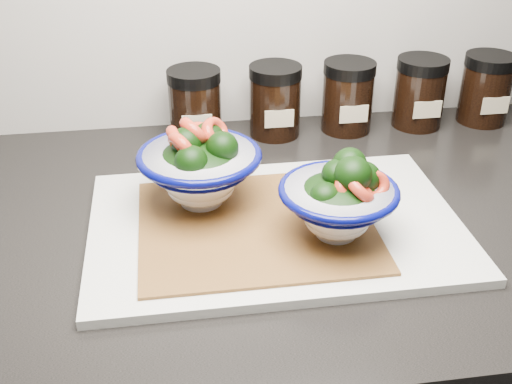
{
  "coord_description": "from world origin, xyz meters",
  "views": [
    {
      "loc": [
        -0.22,
        0.77,
        1.34
      ],
      "look_at": [
        -0.13,
        1.41,
        0.96
      ],
      "focal_mm": 45.0,
      "sensor_mm": 36.0,
      "label": 1
    }
  ],
  "objects": [
    {
      "name": "bowl_left",
      "position": [
        -0.19,
        1.47,
        0.97
      ],
      "size": [
        0.16,
        0.16,
        0.12
      ],
      "rotation": [
        0.0,
        0.0,
        0.27
      ],
      "color": "white",
      "rests_on": "bamboo_mat"
    },
    {
      "name": "spice_jar_d",
      "position": [
        0.18,
        1.69,
        0.96
      ],
      "size": [
        0.08,
        0.08,
        0.11
      ],
      "color": "black",
      "rests_on": "countertop"
    },
    {
      "name": "spice_jar_e",
      "position": [
        0.3,
        1.69,
        0.96
      ],
      "size": [
        0.08,
        0.08,
        0.11
      ],
      "color": "black",
      "rests_on": "countertop"
    },
    {
      "name": "countertop",
      "position": [
        0.0,
        1.45,
        0.88
      ],
      "size": [
        3.5,
        0.6,
        0.04
      ],
      "primitive_type": "cube",
      "color": "black",
      "rests_on": "cabinet"
    },
    {
      "name": "bowl_right",
      "position": [
        -0.03,
        1.37,
        0.96
      ],
      "size": [
        0.14,
        0.14,
        0.1
      ],
      "rotation": [
        0.0,
        0.0,
        0.33
      ],
      "color": "white",
      "rests_on": "bamboo_mat"
    },
    {
      "name": "spice_jar_b",
      "position": [
        -0.05,
        1.69,
        0.96
      ],
      "size": [
        0.08,
        0.08,
        0.11
      ],
      "color": "black",
      "rests_on": "countertop"
    },
    {
      "name": "spice_jar_a",
      "position": [
        -0.18,
        1.69,
        0.96
      ],
      "size": [
        0.08,
        0.08,
        0.11
      ],
      "color": "black",
      "rests_on": "countertop"
    },
    {
      "name": "bamboo_mat",
      "position": [
        -0.13,
        1.41,
        0.91
      ],
      "size": [
        0.28,
        0.24,
        0.0
      ],
      "primitive_type": "cube",
      "color": "olive",
      "rests_on": "cutting_board"
    },
    {
      "name": "spice_jar_c",
      "position": [
        0.06,
        1.69,
        0.96
      ],
      "size": [
        0.08,
        0.08,
        0.11
      ],
      "color": "black",
      "rests_on": "countertop"
    },
    {
      "name": "cutting_board",
      "position": [
        -0.1,
        1.41,
        0.91
      ],
      "size": [
        0.45,
        0.3,
        0.01
      ],
      "primitive_type": "cube",
      "color": "silver",
      "rests_on": "countertop"
    }
  ]
}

